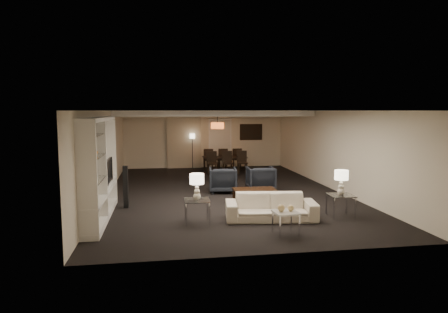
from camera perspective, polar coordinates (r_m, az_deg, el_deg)
floor at (r=12.42m, az=-0.00°, el=-5.05°), size 11.00×11.00×0.00m
ceiling at (r=12.17m, az=-0.00°, el=6.56°), size 7.00×11.00×0.02m
wall_back at (r=17.67m, az=-2.83°, el=2.49°), size 7.00×0.02×2.50m
wall_front at (r=6.91m, az=7.25°, el=-3.89°), size 7.00×0.02×2.50m
wall_left at (r=12.18m, az=-16.48°, el=0.40°), size 0.02×11.00×2.50m
wall_right at (r=13.25m, az=15.13°, el=0.92°), size 0.02×11.00×2.50m
ceiling_soffit at (r=15.64m, az=-2.04°, el=6.19°), size 7.00×4.00×0.20m
curtains at (r=17.52m, az=-5.73°, el=2.26°), size 1.50×0.12×2.40m
door at (r=17.74m, az=-0.56°, el=1.87°), size 0.90×0.05×2.10m
painting at (r=17.96m, az=3.87°, el=3.51°), size 0.95×0.04×0.65m
media_unit at (r=9.61m, az=-17.30°, el=-1.65°), size 0.38×3.40×2.35m
pendant_light at (r=15.69m, az=-0.94°, el=4.44°), size 0.52×0.52×0.24m
sofa at (r=9.29m, az=6.71°, el=-7.16°), size 2.15×1.06×0.60m
coffee_table at (r=10.82m, az=4.39°, el=-5.71°), size 1.14×0.68×0.41m
armchair_left at (r=12.31m, az=-0.17°, el=-3.34°), size 0.90×0.93×0.77m
armchair_right at (r=12.55m, az=5.25°, el=-3.17°), size 0.85×0.87×0.77m
side_table_left at (r=9.00m, az=-3.87°, el=-7.83°), size 0.58×0.58×0.53m
side_table_right at (r=9.89m, az=16.29°, el=-6.76°), size 0.60×0.60×0.53m
table_lamp_left at (r=8.88m, az=-3.89°, el=-4.35°), size 0.35×0.35×0.59m
table_lamp_right at (r=9.78m, az=16.40°, el=-3.58°), size 0.36×0.36×0.59m
marble_table at (r=8.29m, az=8.80°, el=-9.35°), size 0.51×0.51×0.47m
gold_gourd_a at (r=8.18m, az=8.17°, el=-7.30°), size 0.15×0.15×0.15m
gold_gourd_b at (r=8.24m, az=9.50°, el=-7.28°), size 0.13×0.13×0.13m
television at (r=10.15m, az=-16.68°, el=-1.98°), size 1.01×0.13×0.58m
vase_blue at (r=8.41m, az=-18.47°, el=-2.99°), size 0.18×0.18×0.18m
vase_amber at (r=8.84m, az=-18.07°, el=0.68°), size 0.16×0.16×0.17m
floor_speaker at (r=10.61m, az=-13.86°, el=-4.24°), size 0.13×0.13×1.09m
dining_table at (r=16.46m, az=0.11°, el=-1.11°), size 1.80×1.09×0.61m
chair_nl at (r=15.72m, az=-1.67°, el=-0.93°), size 0.43×0.43×0.90m
chair_nm at (r=15.81m, az=0.49°, el=-0.89°), size 0.46×0.46×0.90m
chair_nr at (r=15.92m, az=2.62°, el=-0.84°), size 0.46×0.46×0.90m
chair_fl at (r=17.00m, az=-2.24°, el=-0.37°), size 0.46×0.46×0.90m
chair_fm at (r=17.08m, az=-0.24°, el=-0.33°), size 0.43×0.43×0.90m
chair_fr at (r=17.18m, az=1.74°, el=-0.30°), size 0.45×0.45×0.90m
floor_lamp at (r=17.36m, az=-4.54°, el=0.77°), size 0.23×0.23×1.51m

